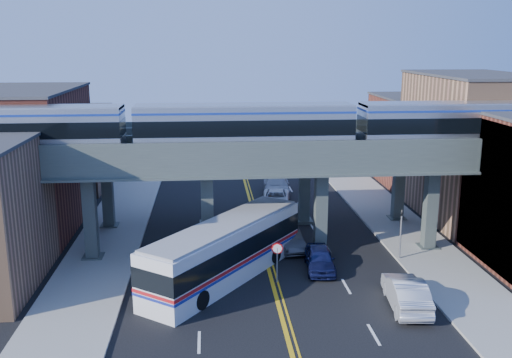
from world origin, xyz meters
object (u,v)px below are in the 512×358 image
(car_lane_a, at_px, (320,259))
(car_lane_c, at_px, (276,198))
(car_lane_b, at_px, (289,239))
(transit_bus, at_px, (226,251))
(car_parked_curb, at_px, (406,293))
(stop_sign, at_px, (277,256))
(traffic_signal, at_px, (401,229))
(car_lane_d, at_px, (276,185))
(transit_train, at_px, (245,126))

(car_lane_a, relative_size, car_lane_c, 0.87)
(car_lane_b, bearing_deg, car_lane_c, 80.36)
(transit_bus, height_order, car_parked_curb, transit_bus)
(stop_sign, distance_m, car_parked_curb, 8.04)
(car_lane_c, bearing_deg, traffic_signal, -55.85)
(car_lane_d, bearing_deg, car_lane_c, -91.99)
(car_lane_a, height_order, car_lane_c, car_lane_a)
(car_lane_c, bearing_deg, car_lane_b, -84.21)
(transit_bus, distance_m, car_lane_b, 6.91)
(traffic_signal, bearing_deg, transit_bus, -170.56)
(car_lane_a, distance_m, car_parked_curb, 6.98)
(car_parked_curb, bearing_deg, car_lane_d, -74.22)
(car_lane_c, relative_size, car_parked_curb, 0.97)
(car_lane_b, bearing_deg, traffic_signal, -29.23)
(transit_bus, bearing_deg, car_parked_curb, -79.43)
(car_lane_a, distance_m, car_lane_d, 19.57)
(stop_sign, height_order, car_lane_a, stop_sign)
(car_lane_b, height_order, car_parked_curb, car_parked_curb)
(stop_sign, distance_m, car_lane_c, 17.17)
(car_parked_curb, bearing_deg, car_lane_b, -55.73)
(car_lane_b, bearing_deg, transit_train, -172.00)
(traffic_signal, relative_size, car_parked_curb, 0.77)
(transit_train, relative_size, car_lane_d, 7.33)
(car_lane_a, height_order, car_lane_b, car_lane_a)
(transit_bus, distance_m, car_parked_curb, 11.29)
(transit_train, xyz_separation_m, traffic_signal, (10.58, -2.00, -6.89))
(stop_sign, bearing_deg, car_lane_c, 83.45)
(transit_bus, distance_m, car_lane_a, 6.38)
(car_lane_d, bearing_deg, car_lane_a, -82.98)
(transit_bus, height_order, car_lane_d, transit_bus)
(stop_sign, height_order, car_parked_curb, stop_sign)
(transit_bus, bearing_deg, car_lane_a, -45.50)
(car_lane_a, bearing_deg, traffic_signal, 16.29)
(car_lane_c, xyz_separation_m, car_parked_curb, (4.95, -21.04, 0.16))
(transit_bus, xyz_separation_m, car_lane_a, (6.24, 0.82, -1.05))
(car_lane_d, bearing_deg, car_lane_b, -88.12)
(traffic_signal, relative_size, car_lane_a, 0.91)
(traffic_signal, relative_size, car_lane_c, 0.79)
(transit_bus, relative_size, car_lane_d, 2.07)
(stop_sign, relative_size, traffic_signal, 0.64)
(transit_bus, xyz_separation_m, car_lane_b, (4.74, 4.92, -1.07))
(car_lane_b, xyz_separation_m, car_parked_curb, (5.34, -9.92, 0.13))
(transit_bus, height_order, car_lane_a, transit_bus)
(car_lane_d, height_order, car_parked_curb, car_lane_d)
(transit_bus, bearing_deg, car_lane_c, 19.26)
(transit_train, distance_m, car_lane_a, 10.18)
(transit_bus, bearing_deg, transit_train, 16.58)
(stop_sign, bearing_deg, transit_bus, 162.65)
(traffic_signal, bearing_deg, car_parked_curb, -105.88)
(traffic_signal, relative_size, car_lane_b, 0.90)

